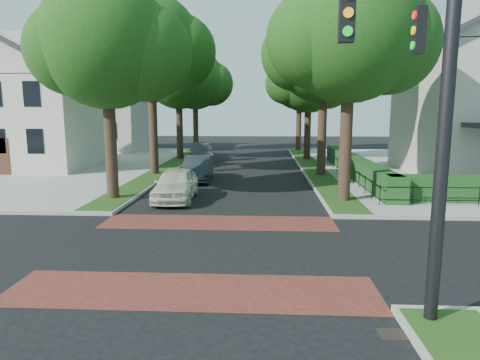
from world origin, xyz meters
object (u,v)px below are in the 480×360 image
object	(u,v)px
parked_car_middle	(198,169)
parked_car_front	(176,184)
traffic_signal	(432,89)
parked_car_rear	(201,152)

from	to	relation	value
parked_car_middle	parked_car_front	bearing A→B (deg)	-94.46
traffic_signal	parked_car_rear	bearing A→B (deg)	106.73
parked_car_front	parked_car_middle	size ratio (longest dim) A/B	1.00
parked_car_middle	parked_car_rear	world-z (taller)	parked_car_middle
traffic_signal	parked_car_rear	xyz separation A→B (m)	(-8.49, 28.23, -3.96)
parked_car_front	parked_car_middle	distance (m)	5.81
traffic_signal	parked_car_rear	size ratio (longest dim) A/B	1.55
parked_car_front	parked_car_middle	xyz separation A→B (m)	(0.21, 5.81, -0.02)
traffic_signal	parked_car_front	size ratio (longest dim) A/B	1.75
parked_car_front	parked_car_rear	size ratio (longest dim) A/B	0.89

